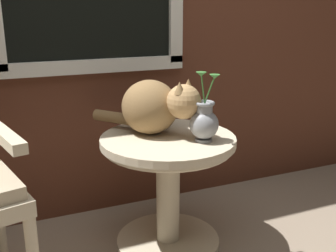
# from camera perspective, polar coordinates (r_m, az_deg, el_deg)

# --- Properties ---
(wicker_side_table) EXTENTS (0.61, 0.61, 0.55)m
(wicker_side_table) POSITION_cam_1_polar(r_m,az_deg,el_deg) (1.87, 0.00, -6.68)
(wicker_side_table) COLOR beige
(wicker_side_table) RESTS_ON ground_plane
(cat) EXTENTS (0.40, 0.47, 0.26)m
(cat) POSITION_cam_1_polar(r_m,az_deg,el_deg) (1.82, -1.91, 2.81)
(cat) COLOR olive
(cat) RESTS_ON wicker_side_table
(pewter_vase_with_ivy) EXTENTS (0.13, 0.14, 0.31)m
(pewter_vase_with_ivy) POSITION_cam_1_polar(r_m,az_deg,el_deg) (1.73, 5.15, 0.70)
(pewter_vase_with_ivy) COLOR gray
(pewter_vase_with_ivy) RESTS_ON wicker_side_table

